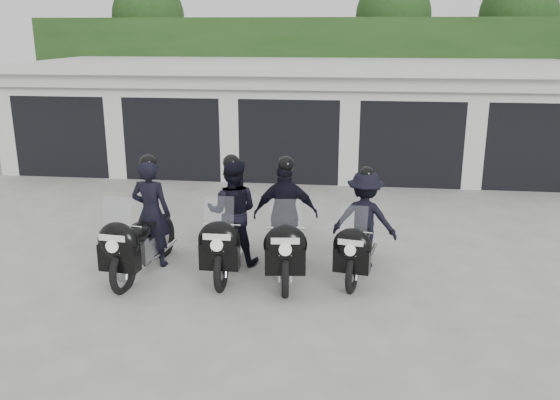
# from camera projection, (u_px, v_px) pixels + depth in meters

# --- Properties ---
(ground) EXTENTS (80.00, 80.00, 0.00)m
(ground) POSITION_uv_depth(u_px,v_px,m) (255.00, 261.00, 10.37)
(ground) COLOR #A0A09B
(ground) RESTS_ON ground
(garage_block) EXTENTS (16.40, 6.80, 2.96)m
(garage_block) POSITION_uv_depth(u_px,v_px,m) (298.00, 116.00, 17.65)
(garage_block) COLOR silver
(garage_block) RESTS_ON ground
(background_vegetation) EXTENTS (20.00, 3.90, 5.80)m
(background_vegetation) POSITION_uv_depth(u_px,v_px,m) (321.00, 61.00, 21.87)
(background_vegetation) COLOR #1B3613
(background_vegetation) RESTS_ON ground
(police_bike_a) EXTENTS (0.84, 2.29, 1.99)m
(police_bike_a) POSITION_uv_depth(u_px,v_px,m) (143.00, 227.00, 9.72)
(police_bike_a) COLOR black
(police_bike_a) RESTS_ON ground
(police_bike_b) EXTENTS (0.91, 2.27, 1.98)m
(police_bike_b) POSITION_uv_depth(u_px,v_px,m) (230.00, 220.00, 9.89)
(police_bike_b) COLOR black
(police_bike_b) RESTS_ON ground
(police_bike_c) EXTENTS (1.14, 2.28, 1.98)m
(police_bike_c) POSITION_uv_depth(u_px,v_px,m) (286.00, 223.00, 9.73)
(police_bike_c) COLOR black
(police_bike_c) RESTS_ON ground
(police_bike_d) EXTENTS (1.17, 2.06, 1.81)m
(police_bike_d) POSITION_uv_depth(u_px,v_px,m) (363.00, 227.00, 9.77)
(police_bike_d) COLOR black
(police_bike_d) RESTS_ON ground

